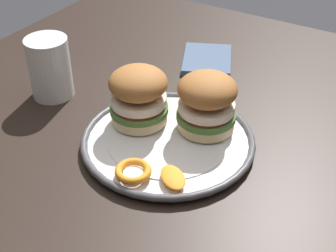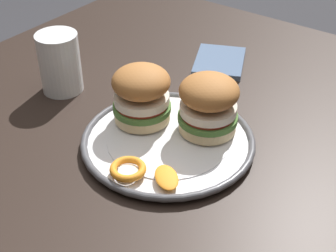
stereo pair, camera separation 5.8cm
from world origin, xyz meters
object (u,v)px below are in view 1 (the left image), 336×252
Objects in this scene: dinner_plate at (168,141)px; sandwich_half_right at (207,102)px; dining_table at (189,181)px; sandwich_half_left at (139,95)px; drinking_glass at (50,72)px.

sandwich_half_right is at bearing 56.02° from dinner_plate.
dinner_plate reaches higher than dining_table.
dining_table is 0.17m from sandwich_half_right.
sandwich_half_right is (0.02, 0.02, 0.17)m from dining_table.
sandwich_half_left and sandwich_half_right have the same top height.
dining_table is 8.80× the size of sandwich_half_right.
sandwich_half_left is at bearing -159.05° from sandwich_half_right.
dining_table is at bearing 13.61° from sandwich_half_left.
drinking_glass is (-0.21, 0.01, -0.02)m from sandwich_half_left.
drinking_glass is at bearing -176.90° from dining_table.
dinner_plate is 0.28m from drinking_glass.
dining_table is at bearing 3.10° from drinking_glass.
dinner_plate is 0.09m from sandwich_half_right.
sandwich_half_left is 0.21m from drinking_glass.
sandwich_half_right reaches higher than dining_table.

